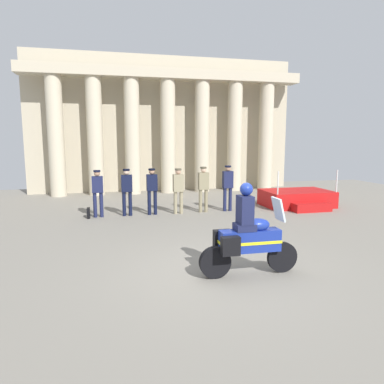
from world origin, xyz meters
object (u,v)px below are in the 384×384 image
Objects in this scene: motorcycle_with_rider at (247,237)px; reviewing_stand at (297,199)px; briefcase_on_ground at (89,213)px; officer_in_row_4 at (203,186)px; officer_in_row_0 at (98,190)px; officer_in_row_3 at (178,187)px; officer_in_row_1 at (127,188)px; officer_in_row_2 at (152,188)px; officer_in_row_5 at (228,184)px.

reviewing_stand is at bearing 53.70° from motorcycle_with_rider.
officer_in_row_4 is at bearing 0.86° from briefcase_on_ground.
officer_in_row_0 is 2.89m from officer_in_row_3.
officer_in_row_1 is (-6.94, -0.22, 0.69)m from reviewing_stand.
officer_in_row_0 is 0.80× the size of motorcycle_with_rider.
motorcycle_with_rider reaches higher than officer_in_row_2.
motorcycle_with_rider is (3.07, -6.28, -0.20)m from officer_in_row_0.
officer_in_row_2 is 6.38m from motorcycle_with_rider.
reviewing_stand is 6.08m from officer_in_row_2.
motorcycle_with_rider reaches higher than officer_in_row_1.
motorcycle_with_rider is (-0.79, -6.28, -0.23)m from officer_in_row_4.
officer_in_row_1 is at bearing -3.52° from officer_in_row_3.
officer_in_row_0 is at bearing -1.77° from officer_in_row_4.
motorcycle_with_rider is at bearing -126.90° from reviewing_stand.
officer_in_row_4 is at bearing 178.25° from officer_in_row_1.
officer_in_row_3 is (2.89, -0.06, 0.00)m from officer_in_row_0.
briefcase_on_ground is (-3.41, 6.21, -0.61)m from motorcycle_with_rider.
officer_in_row_4 is 4.29m from briefcase_on_ground.
officer_in_row_1 is 0.82× the size of motorcycle_with_rider.
officer_in_row_5 is 4.89× the size of briefcase_on_ground.
reviewing_stand is 3.21m from officer_in_row_5.
briefcase_on_ground is at bearing 9.80° from officer_in_row_0.
officer_in_row_4 is at bearing -0.76° from officer_in_row_5.
officer_in_row_0 reaches higher than briefcase_on_ground.
reviewing_stand is 1.59× the size of officer_in_row_1.
officer_in_row_2 is 0.81× the size of motorcycle_with_rider.
officer_in_row_1 is at bearing 178.18° from officer_in_row_0.
reviewing_stand is 4.16m from officer_in_row_4.
motorcycle_with_rider reaches higher than reviewing_stand.
officer_in_row_1 is at bearing -178.15° from reviewing_stand.
officer_in_row_3 reaches higher than reviewing_stand.
officer_in_row_0 reaches higher than reviewing_stand.
officer_in_row_4 is at bearing -178.37° from officer_in_row_3.
officer_in_row_5 is at bearing 178.78° from officer_in_row_2.
officer_in_row_3 is 0.98× the size of officer_in_row_4.
officer_in_row_5 reaches higher than officer_in_row_0.
officer_in_row_2 is (-6.04, -0.24, 0.69)m from reviewing_stand.
motorcycle_with_rider is (-4.88, -6.50, 0.48)m from reviewing_stand.
officer_in_row_0 is 0.99× the size of officer_in_row_2.
officer_in_row_4 reaches higher than officer_in_row_2.
reviewing_stand is 1.61× the size of officer_in_row_3.
officer_in_row_5 is 0.84× the size of motorcycle_with_rider.
officer_in_row_3 is 4.70× the size of briefcase_on_ground.
officer_in_row_0 is 0.88m from briefcase_on_ground.
officer_in_row_3 is at bearing 0.12° from briefcase_on_ground.
officer_in_row_5 is 6.54m from motorcycle_with_rider.
officer_in_row_4 is 0.83× the size of motorcycle_with_rider.
officer_in_row_3 is at bearing 177.08° from officer_in_row_0.
briefcase_on_ground is (-2.26, -0.06, -0.83)m from officer_in_row_2.
officer_in_row_2 reaches higher than briefcase_on_ground.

